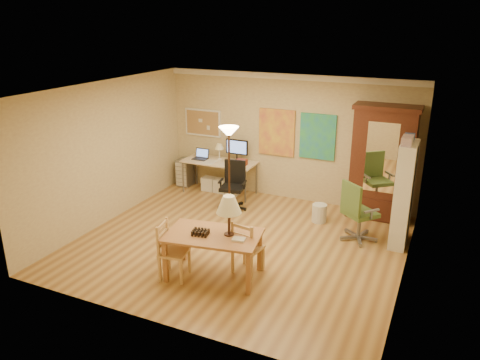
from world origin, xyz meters
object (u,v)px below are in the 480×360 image
at_px(armoire, 382,170).
at_px(bookshelf, 404,195).
at_px(office_chair_green, 357,225).
at_px(office_chair_black, 233,196).
at_px(computer_desk, 222,173).
at_px(dining_table, 219,226).

height_order(armoire, bookshelf, armoire).
height_order(office_chair_green, armoire, armoire).
bearing_deg(office_chair_black, computer_desk, 130.74).
bearing_deg(office_chair_green, armoire, 82.31).
height_order(dining_table, bookshelf, bookshelf).
bearing_deg(dining_table, office_chair_green, 51.88).
distance_m(dining_table, office_chair_black, 2.77).
xyz_separation_m(office_chair_black, bookshelf, (3.34, -0.23, 0.64)).
relative_size(office_chair_black, bookshelf, 0.55).
height_order(computer_desk, bookshelf, bookshelf).
height_order(dining_table, office_chair_black, dining_table).
xyz_separation_m(dining_table, office_chair_black, (-0.98, 2.53, -0.57)).
distance_m(office_chair_green, armoire, 1.41).
bearing_deg(bookshelf, dining_table, -135.71).
bearing_deg(office_chair_green, dining_table, -128.12).
relative_size(armoire, bookshelf, 1.23).
height_order(dining_table, computer_desk, dining_table).
xyz_separation_m(office_chair_green, bookshelf, (0.70, 0.18, 0.61)).
bearing_deg(dining_table, computer_desk, 116.23).
bearing_deg(office_chair_black, bookshelf, -3.85).
distance_m(office_chair_black, armoire, 3.01).
xyz_separation_m(dining_table, armoire, (1.84, 3.35, 0.14)).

